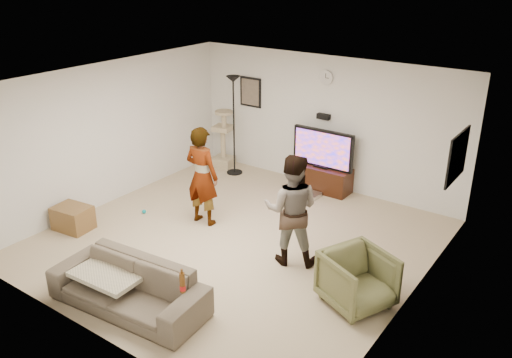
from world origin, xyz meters
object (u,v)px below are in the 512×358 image
Objects in this scene: person_left at (202,176)px; floor_lamp at (234,126)px; person_right at (291,210)px; beer_bottle at (182,283)px; side_table at (73,218)px; tv at (323,149)px; cat_tree at (223,138)px; armchair at (357,280)px; sofa at (128,287)px; tv_stand at (321,178)px.

floor_lamp is at bearing -67.94° from person_left.
floor_lamp is 3.56m from person_right.
side_table is at bearing 164.40° from beer_bottle.
floor_lamp is 1.22× the size of person_right.
tv is 0.98× the size of cat_tree.
floor_lamp is 5.12m from beer_bottle.
beer_bottle reaches higher than armchair.
floor_lamp reaches higher than side_table.
sofa is at bearing -92.27° from tv.
beer_bottle is 0.31× the size of armchair.
tv_stand is 4.51m from side_table.
tv is 2.30m from cat_tree.
side_table is at bearing 40.04° from person_left.
sofa reaches higher than side_table.
person_right is 3.67m from side_table.
person_left reaches higher than beer_bottle.
tv_stand is 2.58m from person_left.
person_right is at bearing -70.80° from tv_stand.
armchair is at bearing 166.49° from person_left.
tv is 3.66m from armchair.
person_left is 2.90m from beer_bottle.
tv_stand is at bearing 99.32° from beer_bottle.
tv_stand is 2.04m from floor_lamp.
person_right is (0.88, -2.53, 0.59)m from tv_stand.
tv reaches higher than side_table.
cat_tree is 5.25m from armchair.
armchair is at bearing 51.59° from beer_bottle.
tv is at bearing -114.40° from person_left.
floor_lamp reaches higher than cat_tree.
person_right is 2.13m from beer_bottle.
cat_tree reaches higher than side_table.
person_left is (0.92, -2.04, -0.17)m from floor_lamp.
sofa reaches higher than tv_stand.
side_table is at bearing 124.19° from armchair.
person_left is 2.21m from side_table.
person_left is at bearing -65.84° from floor_lamp.
person_left is at bearing -112.30° from tv_stand.
person_right is (3.17, -2.42, 0.20)m from cat_tree.
cat_tree reaches higher than tv.
person_right reaches higher than sofa.
armchair is at bearing -32.65° from cat_tree.
tv_stand is 4.50× the size of beer_bottle.
floor_lamp is at bearing -21.58° from cat_tree.
person_left reaches higher than side_table.
cat_tree is at bearing -62.19° from person_right.
floor_lamp reaches higher than tv.
cat_tree is at bearing -177.19° from tv_stand.
cat_tree is 4.96× the size of beer_bottle.
floor_lamp is at bearing 79.32° from side_table.
tv_stand is 0.93× the size of tv.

